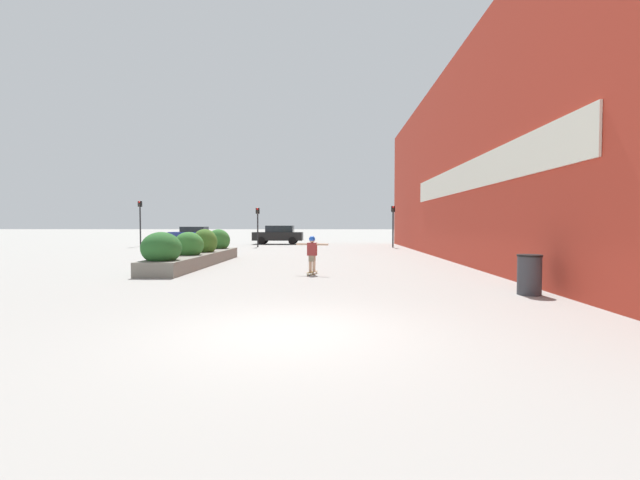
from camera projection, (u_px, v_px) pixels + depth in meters
ground_plane at (289, 332)px, 7.09m from camera, size 300.00×300.00×0.00m
building_wall_right at (451, 164)px, 21.60m from camera, size 0.67×35.89×9.70m
planter_box at (195, 252)px, 18.45m from camera, size 1.49×9.30×1.57m
skateboard at (312, 272)px, 15.20m from camera, size 0.38×0.79×0.09m
skateboarder at (312, 250)px, 15.17m from camera, size 1.16×0.41×1.28m
trash_bin at (529, 275)px, 10.80m from camera, size 0.60×0.60×1.02m
car_leftmost at (483, 236)px, 37.48m from camera, size 4.16×2.02×1.43m
car_center_left at (279, 234)px, 38.55m from camera, size 4.44×1.98×1.67m
car_center_right at (193, 234)px, 40.51m from camera, size 4.12×2.01×1.57m
traffic_light_left at (258, 220)px, 33.59m from camera, size 0.28×0.30×3.07m
traffic_light_right at (393, 219)px, 32.90m from camera, size 0.28×0.30×3.20m
traffic_light_far_left at (140, 216)px, 34.38m from camera, size 0.28×0.30×3.65m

